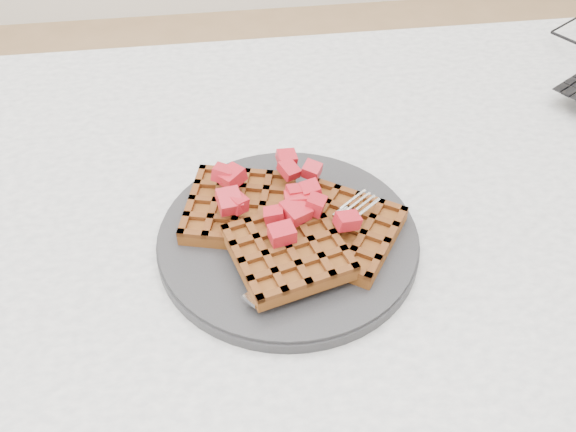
# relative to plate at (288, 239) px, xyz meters

# --- Properties ---
(table) EXTENTS (1.20, 0.80, 0.75)m
(table) POSITION_rel_plate_xyz_m (0.13, 0.02, -0.12)
(table) COLOR silver
(table) RESTS_ON ground
(plate) EXTENTS (0.26, 0.26, 0.02)m
(plate) POSITION_rel_plate_xyz_m (0.00, 0.00, 0.00)
(plate) COLOR #252528
(plate) RESTS_ON table
(waffles) EXTENTS (0.23, 0.20, 0.03)m
(waffles) POSITION_rel_plate_xyz_m (0.00, -0.00, 0.02)
(waffles) COLOR brown
(waffles) RESTS_ON plate
(strawberry_pile) EXTENTS (0.15, 0.15, 0.02)m
(strawberry_pile) POSITION_rel_plate_xyz_m (0.00, 0.00, 0.05)
(strawberry_pile) COLOR maroon
(strawberry_pile) RESTS_ON waffles
(fork) EXTENTS (0.16, 0.13, 0.02)m
(fork) POSITION_rel_plate_xyz_m (0.03, -0.03, 0.02)
(fork) COLOR silver
(fork) RESTS_ON plate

